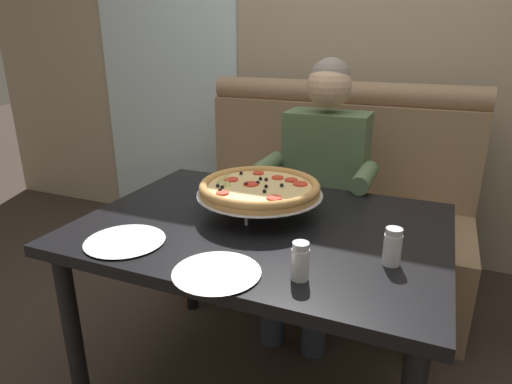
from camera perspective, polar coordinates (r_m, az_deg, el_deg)
The scene contains 10 objects.
back_wall_with_window at distance 2.88m, azimuth 12.99°, elevation 19.78°, with size 6.00×0.12×2.80m, color tan.
window_panel at distance 3.32m, azimuth -11.73°, elevation 19.77°, with size 1.10×0.02×2.80m, color white.
booth_bench at distance 2.51m, azimuth 8.85°, elevation -3.33°, with size 1.54×0.78×1.13m.
dining_table at distance 1.60m, azimuth 0.82°, elevation -6.84°, with size 1.26×0.92×0.74m.
diner_main at distance 2.16m, azimuth 8.26°, elevation 1.65°, with size 0.54×0.64×1.27m.
pizza at distance 1.61m, azimuth 0.44°, elevation 0.49°, with size 0.46×0.46×0.13m.
shaker_parmesan at distance 1.20m, azimuth 5.74°, elevation -9.23°, with size 0.05×0.05×0.11m.
shaker_pepper_flakes at distance 1.33m, azimuth 17.24°, elevation -7.10°, with size 0.05×0.05×0.11m.
plate_near_left at distance 1.24m, azimuth -5.13°, elevation -10.10°, with size 0.25×0.25×0.02m.
plate_near_right at distance 1.48m, azimuth -16.64°, elevation -5.89°, with size 0.26×0.26×0.02m.
Camera 1 is at (0.54, -1.33, 1.37)m, focal length 30.85 mm.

